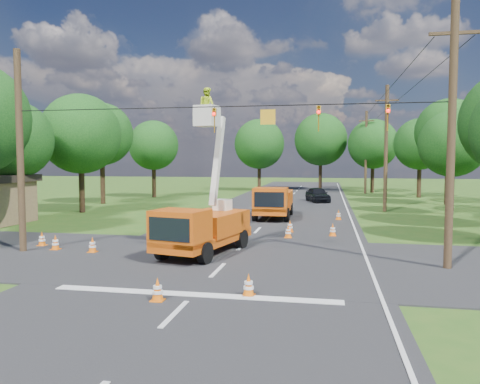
% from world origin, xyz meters
% --- Properties ---
extents(ground, '(140.00, 140.00, 0.00)m').
position_xyz_m(ground, '(0.00, 20.00, 0.00)').
color(ground, '#295519').
rests_on(ground, ground).
extents(road_main, '(12.00, 100.00, 0.06)m').
position_xyz_m(road_main, '(0.00, 20.00, 0.00)').
color(road_main, black).
rests_on(road_main, ground).
extents(road_cross, '(56.00, 10.00, 0.07)m').
position_xyz_m(road_cross, '(0.00, 2.00, 0.00)').
color(road_cross, black).
rests_on(road_cross, ground).
extents(stop_bar, '(9.00, 0.45, 0.02)m').
position_xyz_m(stop_bar, '(0.00, -3.20, 0.00)').
color(stop_bar, silver).
rests_on(stop_bar, ground).
extents(edge_line, '(0.12, 90.00, 0.02)m').
position_xyz_m(edge_line, '(5.60, 20.00, 0.00)').
color(edge_line, silver).
rests_on(edge_line, ground).
extents(bucket_truck, '(3.34, 6.05, 7.28)m').
position_xyz_m(bucket_truck, '(-1.36, 2.91, 1.53)').
color(bucket_truck, '#C44E0D').
rests_on(bucket_truck, ground).
extents(second_truck, '(2.53, 6.15, 2.29)m').
position_xyz_m(second_truck, '(0.24, 15.93, 1.19)').
color(second_truck, '#C44E0D').
rests_on(second_truck, ground).
extents(ground_worker, '(0.73, 0.66, 1.67)m').
position_xyz_m(ground_worker, '(-1.46, 3.74, 0.83)').
color(ground_worker, orange).
rests_on(ground_worker, ground).
extents(distant_car, '(2.86, 4.59, 1.46)m').
position_xyz_m(distant_car, '(3.04, 29.57, 0.73)').
color(distant_car, black).
rests_on(distant_car, ground).
extents(traffic_cone_0, '(0.38, 0.38, 0.71)m').
position_xyz_m(traffic_cone_0, '(-0.87, -3.95, 0.36)').
color(traffic_cone_0, orange).
rests_on(traffic_cone_0, ground).
extents(traffic_cone_1, '(0.38, 0.38, 0.71)m').
position_xyz_m(traffic_cone_1, '(1.67, -2.98, 0.36)').
color(traffic_cone_1, orange).
rests_on(traffic_cone_1, ground).
extents(traffic_cone_2, '(0.38, 0.38, 0.71)m').
position_xyz_m(traffic_cone_2, '(1.96, 7.82, 0.36)').
color(traffic_cone_2, orange).
rests_on(traffic_cone_2, ground).
extents(traffic_cone_3, '(0.38, 0.38, 0.71)m').
position_xyz_m(traffic_cone_3, '(1.90, 9.83, 0.36)').
color(traffic_cone_3, orange).
rests_on(traffic_cone_3, ground).
extents(traffic_cone_4, '(0.38, 0.38, 0.71)m').
position_xyz_m(traffic_cone_4, '(-6.29, 2.33, 0.36)').
color(traffic_cone_4, orange).
rests_on(traffic_cone_4, ground).
extents(traffic_cone_5, '(0.38, 0.38, 0.71)m').
position_xyz_m(traffic_cone_5, '(-8.26, 2.57, 0.36)').
color(traffic_cone_5, orange).
rests_on(traffic_cone_5, ground).
extents(traffic_cone_6, '(0.38, 0.38, 0.71)m').
position_xyz_m(traffic_cone_6, '(-9.46, 3.36, 0.36)').
color(traffic_cone_6, orange).
rests_on(traffic_cone_6, ground).
extents(traffic_cone_7, '(0.38, 0.38, 0.71)m').
position_xyz_m(traffic_cone_7, '(4.74, 15.89, 0.36)').
color(traffic_cone_7, orange).
rests_on(traffic_cone_7, ground).
extents(traffic_cone_8, '(0.38, 0.38, 0.71)m').
position_xyz_m(traffic_cone_8, '(4.28, 8.88, 0.36)').
color(traffic_cone_8, orange).
rests_on(traffic_cone_8, ground).
extents(pole_right_near, '(1.80, 0.30, 10.00)m').
position_xyz_m(pole_right_near, '(8.50, 2.00, 5.11)').
color(pole_right_near, '#4C3823').
rests_on(pole_right_near, ground).
extents(pole_right_mid, '(1.80, 0.30, 10.00)m').
position_xyz_m(pole_right_mid, '(8.50, 22.00, 5.11)').
color(pole_right_mid, '#4C3823').
rests_on(pole_right_mid, ground).
extents(pole_right_far, '(1.80, 0.30, 10.00)m').
position_xyz_m(pole_right_far, '(8.50, 42.00, 5.11)').
color(pole_right_far, '#4C3823').
rests_on(pole_right_far, ground).
extents(pole_left, '(0.30, 0.30, 9.00)m').
position_xyz_m(pole_left, '(-9.50, 2.00, 4.50)').
color(pole_left, '#4C3823').
rests_on(pole_left, ground).
extents(signal_span, '(18.00, 0.29, 1.07)m').
position_xyz_m(signal_span, '(2.23, 1.99, 5.88)').
color(signal_span, black).
rests_on(signal_span, ground).
extents(tree_left_c, '(5.20, 5.20, 8.06)m').
position_xyz_m(tree_left_c, '(-16.50, 11.00, 5.44)').
color(tree_left_c, '#382616').
rests_on(tree_left_c, ground).
extents(tree_left_d, '(6.20, 6.20, 9.24)m').
position_xyz_m(tree_left_d, '(-15.00, 17.00, 6.12)').
color(tree_left_d, '#382616').
rests_on(tree_left_d, ground).
extents(tree_left_e, '(5.80, 5.80, 9.41)m').
position_xyz_m(tree_left_e, '(-16.80, 24.00, 6.49)').
color(tree_left_e, '#382616').
rests_on(tree_left_e, ground).
extents(tree_left_f, '(5.40, 5.40, 8.40)m').
position_xyz_m(tree_left_f, '(-14.80, 32.00, 5.69)').
color(tree_left_f, '#382616').
rests_on(tree_left_f, ground).
extents(tree_right_c, '(5.00, 5.00, 7.83)m').
position_xyz_m(tree_right_c, '(13.20, 21.00, 5.31)').
color(tree_right_c, '#382616').
rests_on(tree_right_c, ground).
extents(tree_right_d, '(6.00, 6.00, 9.70)m').
position_xyz_m(tree_right_d, '(14.80, 29.00, 6.68)').
color(tree_right_d, '#382616').
rests_on(tree_right_d, ground).
extents(tree_right_e, '(5.60, 5.60, 8.63)m').
position_xyz_m(tree_right_e, '(13.80, 37.00, 5.81)').
color(tree_right_e, '#382616').
rests_on(tree_right_e, ground).
extents(tree_far_a, '(6.60, 6.60, 9.50)m').
position_xyz_m(tree_far_a, '(-5.00, 45.00, 6.19)').
color(tree_far_a, '#382616').
rests_on(tree_far_a, ground).
extents(tree_far_b, '(7.00, 7.00, 10.32)m').
position_xyz_m(tree_far_b, '(3.00, 47.00, 6.81)').
color(tree_far_b, '#382616').
rests_on(tree_far_b, ground).
extents(tree_far_c, '(6.20, 6.20, 9.18)m').
position_xyz_m(tree_far_c, '(9.50, 44.00, 6.06)').
color(tree_far_c, '#382616').
rests_on(tree_far_c, ground).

